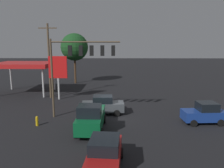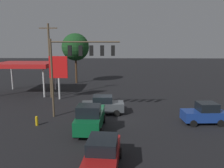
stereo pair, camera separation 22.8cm
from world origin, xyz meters
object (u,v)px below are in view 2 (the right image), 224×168
sedan_far (103,105)px  price_sign (58,69)px  street_tree (75,47)px  fire_hydrant (37,121)px  sedan_waiting (103,154)px  hatchback_crossing (204,113)px  pickup_parked (90,118)px  utility_pole (50,59)px  traffic_signal_assembly (79,58)px

sedan_far → price_sign: bearing=-47.1°
street_tree → fire_hydrant: (-0.70, 22.33, -6.34)m
sedan_waiting → street_tree: bearing=-162.8°
hatchback_crossing → pickup_parked: pickup_parked is taller
price_sign → sedan_far: 9.26m
fire_hydrant → hatchback_crossing: bearing=-176.2°
utility_pole → hatchback_crossing: (-17.19, 9.62, -4.32)m
utility_pole → sedan_far: bearing=137.5°
sedan_waiting → street_tree: street_tree is taller
fire_hydrant → sedan_waiting: bearing=133.2°
sedan_waiting → fire_hydrant: size_ratio=5.11×
sedan_waiting → price_sign: bearing=-153.7°
pickup_parked → street_tree: 24.66m
price_sign → street_tree: bearing=-89.3°
price_sign → pickup_parked: 12.41m
traffic_signal_assembly → pickup_parked: bearing=112.0°
traffic_signal_assembly → hatchback_crossing: (-11.70, 1.52, -5.01)m
pickup_parked → price_sign: bearing=-151.9°
price_sign → hatchback_crossing: size_ratio=1.47×
utility_pole → price_sign: 2.04m
hatchback_crossing → fire_hydrant: (15.26, 1.01, -0.51)m
sedan_waiting → sedan_far: same height
traffic_signal_assembly → utility_pole: bearing=-55.9°
street_tree → sedan_far: bearing=108.9°
traffic_signal_assembly → utility_pole: size_ratio=0.78×
traffic_signal_assembly → fire_hydrant: 7.04m
price_sign → fire_hydrant: (-0.55, 9.71, -3.64)m
sedan_waiting → fire_hydrant: (6.46, -6.89, -0.51)m
traffic_signal_assembly → price_sign: size_ratio=1.35×
hatchback_crossing → sedan_waiting: 11.82m
utility_pole → street_tree: 11.86m
price_sign → sedan_waiting: price_sign is taller
utility_pole → fire_hydrant: utility_pole is taller
utility_pole → sedan_waiting: bearing=115.6°
utility_pole → price_sign: utility_pole is taller
pickup_parked → street_tree: bearing=-165.5°
utility_pole → fire_hydrant: 11.83m
price_sign → fire_hydrant: price_sign is taller
hatchback_crossing → fire_hydrant: bearing=-0.1°
sedan_waiting → traffic_signal_assembly: bearing=-159.4°
hatchback_crossing → street_tree: (15.96, -21.32, 5.83)m
sedan_waiting → sedan_far: (0.77, -10.53, 0.00)m
fire_hydrant → utility_pole: bearing=-79.7°
price_sign → fire_hydrant: size_ratio=6.53×
price_sign → sedan_waiting: size_ratio=1.28×
hatchback_crossing → utility_pole: bearing=-33.1°
traffic_signal_assembly → pickup_parked: 6.16m
hatchback_crossing → street_tree: size_ratio=0.42×
traffic_signal_assembly → sedan_far: bearing=-152.7°
pickup_parked → street_tree: (5.68, -23.32, 5.67)m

